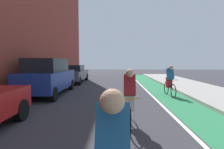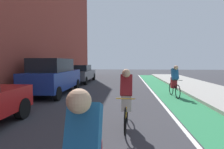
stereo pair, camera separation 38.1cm
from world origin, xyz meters
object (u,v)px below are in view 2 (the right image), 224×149
parked_sedan_gray (80,73)px  cyclist_trailing (126,98)px  cyclist_far (174,80)px  parked_suv_blue (54,76)px

parked_sedan_gray → cyclist_trailing: (4.08, -10.53, 0.02)m
parked_sedan_gray → cyclist_far: cyclist_far is taller
parked_sedan_gray → cyclist_far: (6.54, -5.97, 0.06)m
parked_suv_blue → parked_sedan_gray: (-0.00, 5.76, -0.23)m
parked_suv_blue → cyclist_far: (6.53, -0.21, -0.17)m
parked_suv_blue → cyclist_trailing: size_ratio=2.64×
parked_suv_blue → cyclist_trailing: 6.28m
cyclist_trailing → parked_sedan_gray: bearing=111.2°
parked_suv_blue → cyclist_trailing: bearing=-49.4°
cyclist_trailing → cyclist_far: 5.18m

